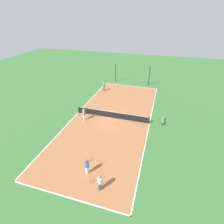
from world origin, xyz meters
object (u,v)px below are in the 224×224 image
object	(u,v)px
tennis_net	(112,115)
player_far_green	(104,86)
player_near_blue	(87,166)
tennis_ball_left_sideline	(105,110)
fence_post_back_right	(149,76)
player_baseline_gray	(84,114)
tennis_ball_far_baseline	(119,101)
player_far_white	(100,182)
tennis_ball_midcourt	(133,111)
fence_post_back_left	(116,73)
tennis_ball_near_net	(118,106)
bench	(163,120)

from	to	relation	value
tennis_net	player_far_green	bearing A→B (deg)	115.55
player_near_blue	tennis_ball_left_sideline	size ratio (longest dim) A/B	22.73
tennis_ball_left_sideline	fence_post_back_right	bearing A→B (deg)	67.29
tennis_ball_left_sideline	player_baseline_gray	bearing A→B (deg)	-116.89
player_far_green	tennis_ball_far_baseline	distance (m)	4.86
player_far_white	tennis_ball_midcourt	world-z (taller)	player_far_white
player_near_blue	tennis_ball_left_sideline	xyz separation A→B (m)	(-2.16, 10.98, -0.84)
player_far_white	fence_post_back_left	world-z (taller)	fence_post_back_left
tennis_ball_midcourt	fence_post_back_left	distance (m)	12.22
tennis_ball_near_net	fence_post_back_right	distance (m)	10.50
player_baseline_gray	player_near_blue	size ratio (longest dim) A/B	1.05
bench	tennis_ball_left_sideline	distance (m)	8.00
tennis_ball_near_net	tennis_ball_midcourt	size ratio (longest dim) A/B	1.00
tennis_net	tennis_ball_far_baseline	distance (m)	5.10
tennis_ball_near_net	tennis_ball_midcourt	bearing A→B (deg)	-20.67
tennis_net	fence_post_back_right	world-z (taller)	fence_post_back_right
player_near_blue	fence_post_back_right	bearing A→B (deg)	16.24
tennis_net	tennis_ball_far_baseline	xyz separation A→B (m)	(-0.34, 5.07, -0.47)
player_near_blue	tennis_ball_near_net	xyz separation A→B (m)	(-0.74, 12.63, -0.84)
player_near_blue	fence_post_back_left	distance (m)	22.75
tennis_net	player_far_white	xyz separation A→B (m)	(2.15, -10.43, 0.38)
tennis_net	player_near_blue	distance (m)	9.26
player_far_green	tennis_ball_left_sideline	distance (m)	6.95
tennis_ball_near_net	fence_post_back_left	xyz separation A→B (m)	(-3.05, 9.79, 1.75)
bench	tennis_ball_far_baseline	xyz separation A→B (m)	(-6.70, 4.27, -0.33)
tennis_net	bench	distance (m)	6.41
player_far_green	tennis_ball_far_baseline	size ratio (longest dim) A/B	21.34
bench	fence_post_back_left	xyz separation A→B (m)	(-9.57, 12.38, 1.42)
tennis_net	fence_post_back_right	distance (m)	13.63
player_far_green	fence_post_back_left	xyz separation A→B (m)	(0.73, 4.94, 0.97)
player_baseline_gray	tennis_ball_near_net	bearing A→B (deg)	176.99
player_near_blue	tennis_ball_left_sideline	world-z (taller)	player_near_blue
player_far_green	fence_post_back_right	bearing A→B (deg)	-61.96
fence_post_back_left	fence_post_back_right	distance (m)	6.42
fence_post_back_right	player_near_blue	bearing A→B (deg)	-96.68
tennis_net	tennis_ball_near_net	distance (m)	3.43
player_far_green	tennis_net	bearing A→B (deg)	-161.08
player_far_white	tennis_ball_left_sideline	xyz separation A→B (m)	(-3.73, 12.18, -0.85)
fence_post_back_right	tennis_ball_midcourt	bearing A→B (deg)	-94.56
tennis_ball_left_sideline	fence_post_back_left	bearing A→B (deg)	98.14
tennis_ball_far_baseline	tennis_ball_midcourt	world-z (taller)	same
tennis_net	fence_post_back_right	xyz separation A→B (m)	(3.21, 13.18, 1.29)
player_baseline_gray	player_near_blue	xyz separation A→B (m)	(3.83, -7.69, -0.05)
player_near_blue	player_far_green	bearing A→B (deg)	37.43
player_near_blue	player_far_green	world-z (taller)	player_near_blue
tennis_ball_midcourt	player_far_white	bearing A→B (deg)	-90.89
player_far_white	player_far_green	xyz separation A→B (m)	(-6.09, 18.67, -0.06)
tennis_ball_near_net	fence_post_back_right	bearing A→B (deg)	71.01
tennis_ball_left_sideline	player_near_blue	bearing A→B (deg)	-78.88
player_baseline_gray	player_far_green	bearing A→B (deg)	-146.94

